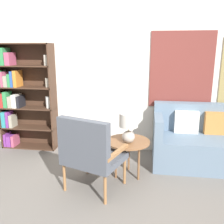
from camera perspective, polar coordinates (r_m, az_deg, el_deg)
The scene contains 7 objects.
ground_plane at distance 2.79m, azimuth -4.06°, elevation -24.14°, with size 14.00×14.00×0.00m, color #66605B.
wall_back at distance 4.19m, azimuth 2.46°, elevation 9.13°, with size 6.40×0.08×2.70m.
bookshelf at distance 4.61m, azimuth -20.22°, elevation 3.66°, with size 0.97×0.30×1.82m.
armchair at distance 3.02m, azimuth -5.20°, elevation -8.74°, with size 0.82×0.78×0.96m.
couch at distance 4.11m, azimuth 22.79°, elevation -6.50°, with size 1.89×0.81×0.90m.
side_table at distance 3.42m, azimuth 3.68°, elevation -7.29°, with size 0.59×0.59×0.52m.
table_lamp at distance 3.26m, azimuth 3.82°, elevation -3.02°, with size 0.24×0.24×0.40m.
Camera 1 is at (0.50, -2.12, 1.73)m, focal length 40.00 mm.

